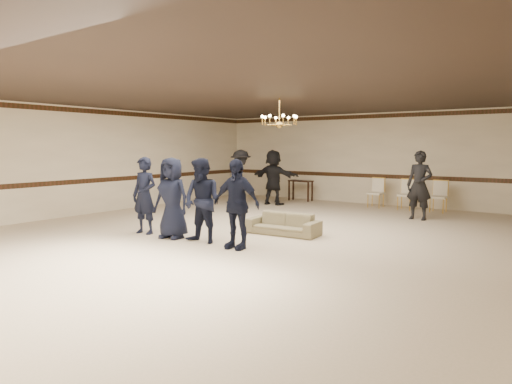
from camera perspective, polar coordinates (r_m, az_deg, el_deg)
room at (r=10.40m, az=-0.07°, el=3.35°), size 12.01×14.01×3.21m
chair_rail at (r=16.61m, az=14.11°, el=1.98°), size 12.00×0.02×0.14m
crown_molding at (r=16.61m, az=14.28°, el=9.16°), size 12.00×0.02×0.14m
chandelier at (r=11.25m, az=2.94°, el=10.01°), size 0.94×0.94×0.89m
boy_a at (r=10.91m, az=-13.76°, el=-0.43°), size 0.70×0.50×1.79m
boy_b at (r=10.24m, az=-10.47°, el=-0.74°), size 0.94×0.68×1.79m
boy_c at (r=9.62m, az=-6.74°, el=-1.10°), size 0.89×0.70×1.79m
boy_d at (r=9.04m, az=-2.51°, el=-1.50°), size 1.08×0.51×1.79m
settee at (r=10.59m, az=3.43°, el=-3.99°), size 1.73×0.78×0.49m
adult_left at (r=15.87m, az=-1.91°, el=1.84°), size 1.39×1.37×1.92m
adult_mid at (r=15.92m, az=2.20°, el=1.85°), size 1.80×0.62×1.92m
adult_right at (r=13.41m, az=19.73°, el=0.80°), size 0.74×0.52×1.92m
banquet_chair_left at (r=15.72m, az=14.73°, el=-0.12°), size 0.51×0.51×0.97m
banquet_chair_mid at (r=15.40m, az=18.21°, el=-0.33°), size 0.51×0.51×0.97m
banquet_chair_right at (r=15.14m, az=21.82°, el=-0.56°), size 0.48×0.48×0.97m
console_table at (r=17.20m, az=5.59°, el=0.19°), size 0.95×0.47×0.77m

